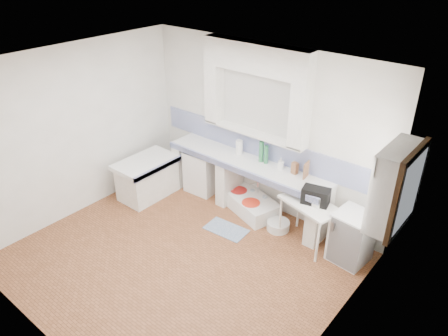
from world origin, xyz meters
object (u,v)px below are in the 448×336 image
Objects in this scene: sink at (251,205)px; side_table at (308,223)px; stove at (203,171)px; fridge at (351,237)px.

sink is 1.22m from side_table.
sink is (1.10, -0.02, -0.27)m from stove.
side_table is at bearing -167.48° from fridge.
side_table reaches higher than sink.
sink is 1.16× the size of side_table.
stove is 1.00× the size of fridge.
sink is at bearing -5.03° from stove.
stove is at bearing -163.29° from sink.
fridge is at bearing 21.57° from side_table.
stove is 1.14m from sink.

